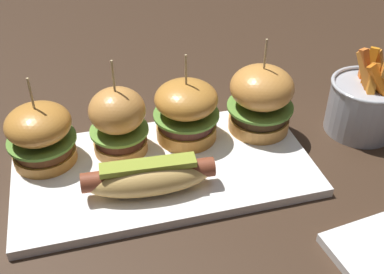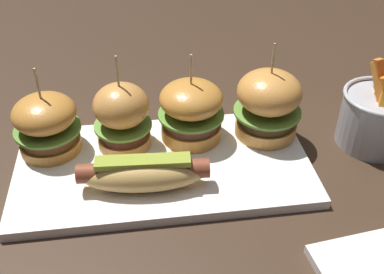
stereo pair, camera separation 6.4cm
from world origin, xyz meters
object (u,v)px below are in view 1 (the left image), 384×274
object	(u,v)px
slider_far_left	(41,134)
fries_bucket	(364,104)
platter_main	(164,168)
slider_center_left	(118,121)
slider_far_right	(261,99)
slider_center_right	(186,111)
hot_dog	(149,176)

from	to	relation	value
slider_far_left	fries_bucket	bearing A→B (deg)	-3.70
platter_main	slider_center_left	world-z (taller)	slider_center_left
slider_center_left	slider_far_right	xyz separation A→B (m)	(0.21, -0.00, 0.00)
platter_main	slider_far_left	xyz separation A→B (m)	(-0.16, 0.05, 0.05)
slider_center_right	fries_bucket	size ratio (longest dim) A/B	0.99
slider_far_right	slider_center_right	bearing A→B (deg)	176.66
hot_dog	platter_main	bearing A→B (deg)	58.55
slider_far_left	fries_bucket	size ratio (longest dim) A/B	0.96
platter_main	slider_center_right	bearing A→B (deg)	49.80
slider_center_right	fries_bucket	xyz separation A→B (m)	(0.27, -0.03, -0.01)
slider_center_left	fries_bucket	xyz separation A→B (m)	(0.37, -0.03, -0.02)
hot_dog	slider_far_left	xyz separation A→B (m)	(-0.13, 0.10, 0.02)
platter_main	slider_center_left	distance (m)	0.09
slider_far_left	slider_far_right	world-z (taller)	slider_far_right
slider_center_left	slider_far_right	size ratio (longest dim) A/B	0.97
slider_center_left	slider_far_left	bearing A→B (deg)	177.88
slider_far_left	slider_center_left	world-z (taller)	slider_center_left
slider_far_left	slider_far_right	distance (m)	0.32
hot_dog	slider_far_left	size ratio (longest dim) A/B	1.30
slider_center_left	slider_far_right	bearing A→B (deg)	-0.08
slider_far_left	hot_dog	bearing A→B (deg)	-37.76
slider_far_left	slider_far_right	bearing A→B (deg)	-0.76
slider_far_right	fries_bucket	bearing A→B (deg)	-9.44
hot_dog	slider_center_left	distance (m)	0.10
slider_far_left	slider_center_left	xyz separation A→B (m)	(0.11, -0.00, 0.01)
platter_main	slider_center_left	bearing A→B (deg)	136.07
platter_main	slider_center_right	world-z (taller)	slider_center_right
slider_center_right	slider_far_right	distance (m)	0.11
slider_far_left	slider_far_right	xyz separation A→B (m)	(0.32, -0.00, 0.01)
hot_dog	slider_far_left	world-z (taller)	slider_far_left
slider_center_left	fries_bucket	world-z (taller)	slider_center_left
platter_main	slider_far_left	size ratio (longest dim) A/B	3.13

